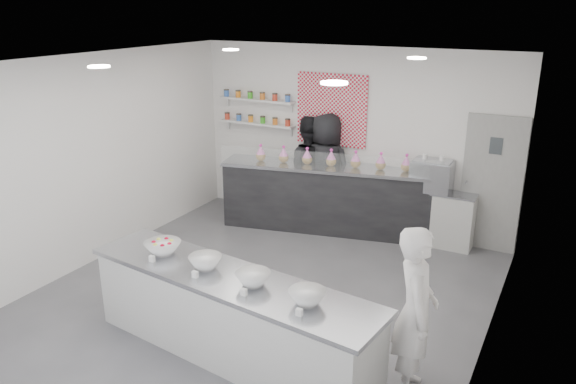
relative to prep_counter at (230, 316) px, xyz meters
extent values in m
plane|color=#515156|center=(-0.36, 1.21, -0.47)|extent=(6.00, 6.00, 0.00)
plane|color=white|center=(-0.36, 1.21, 2.53)|extent=(6.00, 6.00, 0.00)
plane|color=white|center=(-0.36, 4.21, 1.03)|extent=(5.50, 0.00, 5.50)
plane|color=white|center=(-3.11, 1.21, 1.03)|extent=(0.00, 6.00, 6.00)
plane|color=white|center=(2.39, 1.21, 1.03)|extent=(0.00, 6.00, 6.00)
cube|color=gray|center=(1.94, 4.18, 0.58)|extent=(0.88, 0.04, 2.10)
cube|color=red|center=(-0.71, 4.19, 1.48)|extent=(1.25, 0.03, 1.20)
cube|color=silver|center=(-2.11, 4.11, 1.13)|extent=(1.45, 0.22, 0.04)
cube|color=silver|center=(-2.11, 4.11, 1.55)|extent=(1.45, 0.22, 0.04)
cylinder|color=white|center=(-1.76, 0.21, 2.51)|extent=(0.24, 0.24, 0.02)
cylinder|color=white|center=(1.04, 0.21, 2.51)|extent=(0.24, 0.24, 0.02)
cylinder|color=white|center=(-1.76, 2.81, 2.51)|extent=(0.24, 0.24, 0.02)
cylinder|color=white|center=(1.04, 2.81, 2.51)|extent=(0.24, 0.24, 0.02)
cube|color=#BABAB6|center=(0.00, 0.00, 0.00)|extent=(3.53, 1.21, 0.94)
cube|color=black|center=(-0.50, 3.75, 0.09)|extent=(3.66, 1.43, 1.12)
cube|color=white|center=(-0.43, 3.44, 0.80)|extent=(3.47, 0.79, 0.30)
cube|color=#BABAB6|center=(1.19, 3.99, -0.03)|extent=(1.18, 0.38, 0.88)
cube|color=#93969E|center=(1.09, 3.99, 0.64)|extent=(0.61, 0.42, 0.47)
imported|color=white|center=(1.88, 0.35, 0.40)|extent=(0.60, 0.73, 1.73)
imported|color=black|center=(-1.05, 4.00, 0.45)|extent=(1.09, 0.97, 1.85)
imported|color=black|center=(-0.70, 4.00, 0.49)|extent=(0.98, 0.68, 1.92)
camera|label=1|loc=(3.00, -4.33, 3.18)|focal=35.00mm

